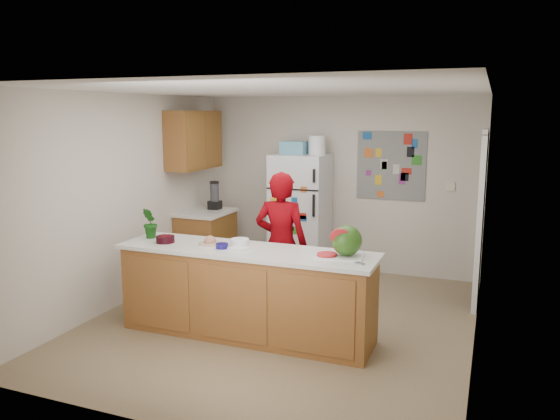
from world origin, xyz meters
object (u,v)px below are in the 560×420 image
at_px(person, 281,244).
at_px(cherry_bowl, 165,239).
at_px(refrigerator, 300,214).
at_px(watermelon, 347,241).

height_order(person, cherry_bowl, person).
xyz_separation_m(refrigerator, person, (0.36, -1.69, -0.03)).
xyz_separation_m(refrigerator, watermelon, (1.27, -2.30, 0.23)).
xyz_separation_m(person, cherry_bowl, (-1.02, -0.76, 0.14)).
distance_m(refrigerator, watermelon, 2.64).
distance_m(person, cherry_bowl, 1.28).
bearing_deg(person, refrigerator, -83.26).
relative_size(refrigerator, watermelon, 5.85).
height_order(refrigerator, cherry_bowl, refrigerator).
height_order(refrigerator, watermelon, refrigerator).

